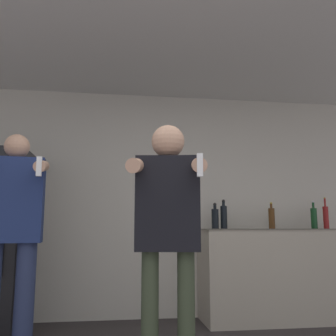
# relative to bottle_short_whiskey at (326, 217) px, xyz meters

# --- Properties ---
(wall_back) EXTENTS (7.00, 0.06, 2.55)m
(wall_back) POSITION_rel_bottle_short_whiskey_xyz_m (-2.09, 0.29, 0.16)
(wall_back) COLOR beige
(wall_back) RESTS_ON ground_plane
(ceiling_slab) EXTENTS (7.00, 3.22, 0.05)m
(ceiling_slab) POSITION_rel_bottle_short_whiskey_xyz_m (-2.09, -1.09, 1.46)
(ceiling_slab) COLOR silver
(ceiling_slab) RESTS_ON wall_back
(counter) EXTENTS (1.62, 0.61, 0.98)m
(counter) POSITION_rel_bottle_short_whiskey_xyz_m (-0.66, -0.03, -0.62)
(counter) COLOR #BCB29E
(counter) RESTS_ON ground_plane
(bottle_short_whiskey) EXTENTS (0.06, 0.06, 0.36)m
(bottle_short_whiskey) POSITION_rel_bottle_short_whiskey_xyz_m (0.00, 0.00, 0.00)
(bottle_short_whiskey) COLOR maroon
(bottle_short_whiskey) RESTS_ON counter
(bottle_brown_liquor) EXTENTS (0.07, 0.07, 0.32)m
(bottle_brown_liquor) POSITION_rel_bottle_short_whiskey_xyz_m (-1.20, 0.00, 0.00)
(bottle_brown_liquor) COLOR black
(bottle_brown_liquor) RESTS_ON counter
(bottle_green_wine) EXTENTS (0.07, 0.07, 0.30)m
(bottle_green_wine) POSITION_rel_bottle_short_whiskey_xyz_m (-0.65, 0.00, -0.01)
(bottle_green_wine) COLOR #563314
(bottle_green_wine) RESTS_ON counter
(bottle_tall_gin) EXTENTS (0.08, 0.08, 0.28)m
(bottle_tall_gin) POSITION_rel_bottle_short_whiskey_xyz_m (-1.30, 0.00, -0.02)
(bottle_tall_gin) COLOR black
(bottle_tall_gin) RESTS_ON counter
(bottle_clear_vodka) EXTENTS (0.07, 0.07, 0.32)m
(bottle_clear_vodka) POSITION_rel_bottle_short_whiskey_xyz_m (-0.15, 0.00, -0.01)
(bottle_clear_vodka) COLOR #194723
(bottle_clear_vodka) RESTS_ON counter
(person_woman_foreground) EXTENTS (0.54, 0.49, 1.68)m
(person_woman_foreground) POSITION_rel_bottle_short_whiskey_xyz_m (-2.04, -1.55, -0.07)
(person_woman_foreground) COLOR #38422D
(person_woman_foreground) RESTS_ON ground_plane
(person_man_side) EXTENTS (0.54, 0.50, 1.72)m
(person_man_side) POSITION_rel_bottle_short_whiskey_xyz_m (-3.17, -0.99, -0.13)
(person_man_side) COLOR navy
(person_man_side) RESTS_ON ground_plane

